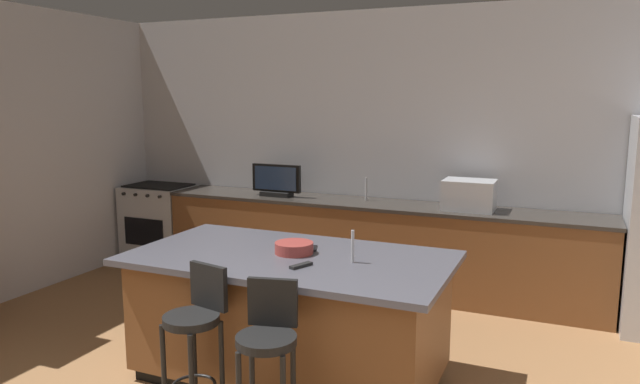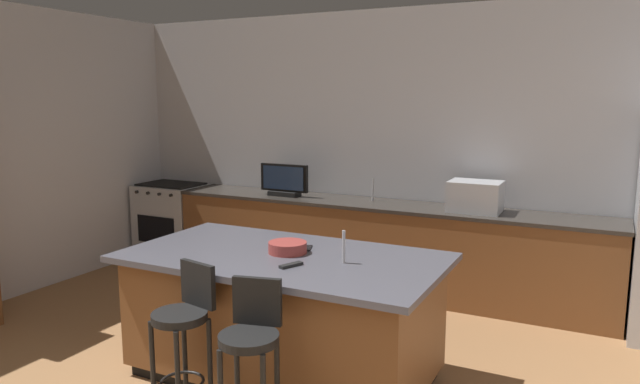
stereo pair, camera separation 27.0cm
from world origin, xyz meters
The scene contains 13 objects.
wall_back centered at (0.00, 4.55, 1.44)m, with size 6.89×0.12×2.88m, color #BCBCC1.
counter_back centered at (-0.03, 4.17, 0.46)m, with size 4.60×0.62×0.91m.
kitchen_island centered at (0.07, 2.08, 0.46)m, with size 2.22×1.21×0.90m.
range_oven centered at (-2.74, 4.17, 0.46)m, with size 0.80×0.63×0.93m.
microwave centered at (0.94, 4.17, 1.06)m, with size 0.48×0.36×0.29m, color #B7BABF.
tv_monitor centered at (-1.11, 4.12, 1.07)m, with size 0.56×0.16×0.35m.
sink_faucet_back centered at (-0.13, 4.27, 1.03)m, with size 0.02×0.02×0.24m, color #B2B2B7.
sink_faucet_island centered at (0.53, 2.08, 1.01)m, with size 0.02×0.02×0.22m, color #B2B2B7.
bar_stool_left centered at (-0.21, 1.34, 0.58)m, with size 0.35×0.36×0.97m.
bar_stool_right centered at (0.33, 1.25, 0.58)m, with size 0.35×0.37×0.97m.
fruit_bowl centered at (0.07, 2.13, 0.94)m, with size 0.27×0.27×0.08m, color #993833.
cell_phone centered at (0.14, 2.29, 0.90)m, with size 0.07×0.15×0.01m, color black.
tv_remote centered at (0.26, 1.85, 0.91)m, with size 0.04×0.17×0.02m, color black.
Camera 2 is at (2.07, -1.33, 2.00)m, focal length 32.83 mm.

